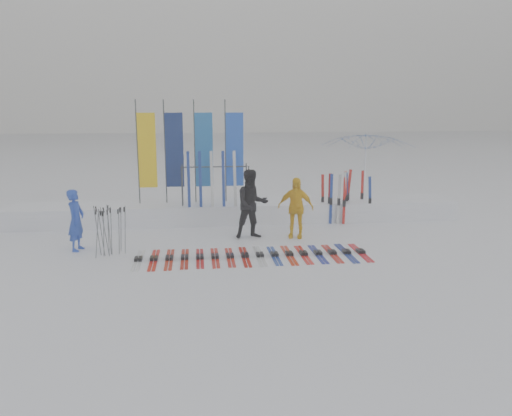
{
  "coord_description": "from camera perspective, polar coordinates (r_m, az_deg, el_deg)",
  "views": [
    {
      "loc": [
        -1.31,
        -10.97,
        3.58
      ],
      "look_at": [
        0.2,
        1.6,
        1.0
      ],
      "focal_mm": 35.0,
      "sensor_mm": 36.0,
      "label": 1
    }
  ],
  "objects": [
    {
      "name": "feather_flags",
      "position": [
        15.78,
        -7.63,
        6.56
      ],
      "size": [
        3.29,
        0.08,
        3.2
      ],
      "color": "#383A3F",
      "rests_on": "ground"
    },
    {
      "name": "pole_cluster",
      "position": [
        12.69,
        -16.46,
        -2.57
      ],
      "size": [
        0.72,
        0.54,
        1.26
      ],
      "color": "#595B60",
      "rests_on": "ground"
    },
    {
      "name": "snow_bank",
      "position": [
        15.97,
        -1.99,
        -0.35
      ],
      "size": [
        14.0,
        1.6,
        0.6
      ],
      "primitive_type": "cube",
      "color": "white",
      "rests_on": "ground"
    },
    {
      "name": "upright_skis",
      "position": [
        15.97,
        10.02,
        1.2
      ],
      "size": [
        1.51,
        0.97,
        1.64
      ],
      "color": "navy",
      "rests_on": "ground"
    },
    {
      "name": "tent_canopy",
      "position": [
        17.48,
        12.45,
        4.08
      ],
      "size": [
        3.08,
        3.13,
        2.8
      ],
      "primitive_type": "imported",
      "rotation": [
        0.0,
        0.0,
        0.01
      ],
      "color": "white",
      "rests_on": "ground"
    },
    {
      "name": "ski_row",
      "position": [
        12.16,
        -0.5,
        -5.43
      ],
      "size": [
        5.6,
        1.69,
        0.07
      ],
      "color": "silver",
      "rests_on": "ground"
    },
    {
      "name": "person_black",
      "position": [
        13.69,
        -0.48,
        0.45
      ],
      "size": [
        1.03,
        0.87,
        1.9
      ],
      "primitive_type": "imported",
      "rotation": [
        0.0,
        0.0,
        0.17
      ],
      "color": "black",
      "rests_on": "ground"
    },
    {
      "name": "person_yellow",
      "position": [
        13.8,
        4.54,
        0.05
      ],
      "size": [
        1.07,
        0.71,
        1.69
      ],
      "primitive_type": "imported",
      "rotation": [
        0.0,
        0.0,
        -0.33
      ],
      "color": "yellow",
      "rests_on": "ground"
    },
    {
      "name": "person_blue",
      "position": [
        13.3,
        -19.88,
        -1.32
      ],
      "size": [
        0.49,
        0.64,
        1.56
      ],
      "primitive_type": "imported",
      "rotation": [
        0.0,
        0.0,
        1.36
      ],
      "color": "#1F40B7",
      "rests_on": "ground"
    },
    {
      "name": "ski_rack",
      "position": [
        15.34,
        -4.71,
        3.24
      ],
      "size": [
        2.04,
        0.8,
        1.23
      ],
      "color": "#383A3F",
      "rests_on": "ground"
    },
    {
      "name": "ground",
      "position": [
        11.62,
        -0.04,
        -6.43
      ],
      "size": [
        120.0,
        120.0,
        0.0
      ],
      "primitive_type": "plane",
      "color": "white",
      "rests_on": "ground"
    }
  ]
}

